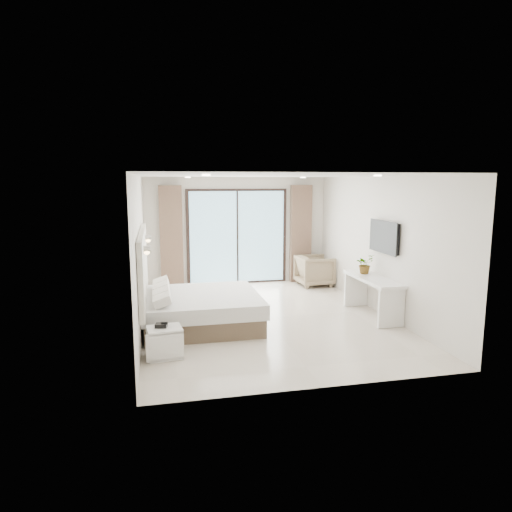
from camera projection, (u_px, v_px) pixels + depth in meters
The scene contains 8 objects.
ground at pixel (266, 317), 8.79m from camera, with size 6.20×6.20×0.00m, color beige.
room_shell at pixel (248, 232), 9.18m from camera, with size 4.62×6.22×2.72m.
bed at pixel (200, 309), 8.25m from camera, with size 2.07×1.97×0.72m.
nightstand at pixel (165, 342), 6.77m from camera, with size 0.55×0.47×0.46m.
phone at pixel (161, 325), 6.74m from camera, with size 0.17×0.13×0.06m, color black.
console_desk at pixel (373, 288), 8.80m from camera, with size 0.52×1.65×0.77m.
plant at pixel (365, 266), 9.09m from camera, with size 0.35×0.39×0.30m, color #33662D.
armchair at pixel (315, 269), 11.43m from camera, with size 0.81×0.76×0.84m, color #857557.
Camera 1 is at (-2.01, -8.24, 2.60)m, focal length 32.00 mm.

